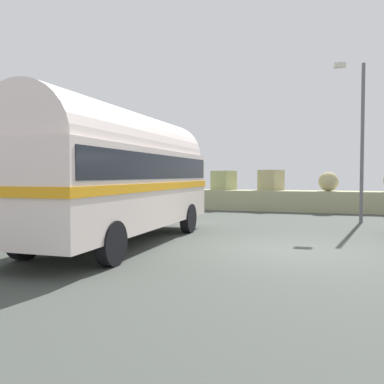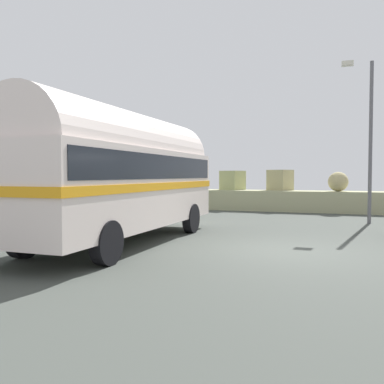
# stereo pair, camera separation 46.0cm
# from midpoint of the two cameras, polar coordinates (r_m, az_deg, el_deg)

# --- Properties ---
(ground) EXTENTS (32.00, 26.00, 0.02)m
(ground) POSITION_cam_midpoint_polar(r_m,az_deg,el_deg) (10.72, 13.83, -8.02)
(ground) COLOR #424641
(breakwater) EXTENTS (31.36, 2.57, 2.45)m
(breakwater) POSITION_cam_midpoint_polar(r_m,az_deg,el_deg) (22.35, 17.16, -0.83)
(breakwater) COLOR tan
(breakwater) RESTS_ON ground
(vintage_coach) EXTENTS (2.54, 8.61, 3.70)m
(vintage_coach) POSITION_cam_midpoint_polar(r_m,az_deg,el_deg) (11.54, -8.59, 2.94)
(vintage_coach) COLOR black
(vintage_coach) RESTS_ON ground
(second_coach) EXTENTS (3.11, 8.75, 3.70)m
(second_coach) POSITION_cam_midpoint_polar(r_m,az_deg,el_deg) (16.20, -22.37, 2.62)
(second_coach) COLOR black
(second_coach) RESTS_ON ground
(lamp_post) EXTENTS (1.19, 0.51, 6.37)m
(lamp_post) POSITION_cam_midpoint_polar(r_m,az_deg,el_deg) (17.67, 23.96, 7.57)
(lamp_post) COLOR #5B5B60
(lamp_post) RESTS_ON ground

